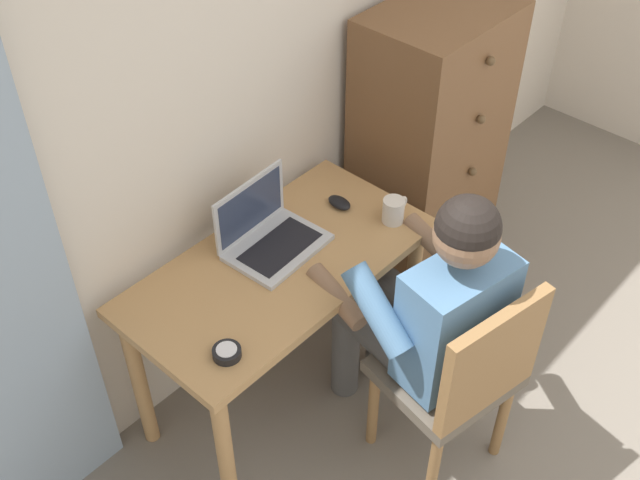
{
  "coord_description": "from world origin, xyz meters",
  "views": [
    {
      "loc": [
        -1.78,
        0.43,
        2.57
      ],
      "look_at": [
        -0.34,
        1.74,
        0.82
      ],
      "focal_mm": 43.64,
      "sensor_mm": 36.0,
      "label": 1
    }
  ],
  "objects_px": {
    "coffee_mug": "(393,210)",
    "chair": "(461,375)",
    "desk_clock": "(227,352)",
    "desk": "(280,287)",
    "computer_mouse": "(339,203)",
    "person_seated": "(427,306)",
    "laptop": "(268,233)",
    "dresser": "(428,150)"
  },
  "relations": [
    {
      "from": "desk_clock",
      "to": "chair",
      "type": "bearing_deg",
      "value": -40.23
    },
    {
      "from": "laptop",
      "to": "coffee_mug",
      "type": "distance_m",
      "value": 0.47
    },
    {
      "from": "desk_clock",
      "to": "coffee_mug",
      "type": "xyz_separation_m",
      "value": [
        0.84,
        0.02,
        0.03
      ]
    },
    {
      "from": "person_seated",
      "to": "computer_mouse",
      "type": "xyz_separation_m",
      "value": [
        0.16,
        0.53,
        0.05
      ]
    },
    {
      "from": "desk_clock",
      "to": "desk",
      "type": "bearing_deg",
      "value": 23.21
    },
    {
      "from": "laptop",
      "to": "person_seated",
      "type": "bearing_deg",
      "value": -73.93
    },
    {
      "from": "computer_mouse",
      "to": "dresser",
      "type": "bearing_deg",
      "value": 6.36
    },
    {
      "from": "laptop",
      "to": "computer_mouse",
      "type": "bearing_deg",
      "value": -7.58
    },
    {
      "from": "dresser",
      "to": "person_seated",
      "type": "bearing_deg",
      "value": -143.94
    },
    {
      "from": "coffee_mug",
      "to": "laptop",
      "type": "bearing_deg",
      "value": 148.44
    },
    {
      "from": "desk",
      "to": "person_seated",
      "type": "height_order",
      "value": "person_seated"
    },
    {
      "from": "dresser",
      "to": "person_seated",
      "type": "distance_m",
      "value": 0.96
    },
    {
      "from": "dresser",
      "to": "computer_mouse",
      "type": "xyz_separation_m",
      "value": [
        -0.61,
        -0.03,
        0.1
      ]
    },
    {
      "from": "chair",
      "to": "laptop",
      "type": "relative_size",
      "value": 2.5
    },
    {
      "from": "person_seated",
      "to": "coffee_mug",
      "type": "relative_size",
      "value": 10.02
    },
    {
      "from": "computer_mouse",
      "to": "chair",
      "type": "bearing_deg",
      "value": -101.7
    },
    {
      "from": "person_seated",
      "to": "computer_mouse",
      "type": "bearing_deg",
      "value": 73.02
    },
    {
      "from": "dresser",
      "to": "chair",
      "type": "relative_size",
      "value": 1.44
    },
    {
      "from": "dresser",
      "to": "coffee_mug",
      "type": "relative_size",
      "value": 10.6
    },
    {
      "from": "chair",
      "to": "computer_mouse",
      "type": "xyz_separation_m",
      "value": [
        0.19,
        0.71,
        0.24
      ]
    },
    {
      "from": "person_seated",
      "to": "computer_mouse",
      "type": "distance_m",
      "value": 0.56
    },
    {
      "from": "desk",
      "to": "person_seated",
      "type": "bearing_deg",
      "value": -66.46
    },
    {
      "from": "computer_mouse",
      "to": "desk_clock",
      "type": "xyz_separation_m",
      "value": [
        -0.77,
        -0.22,
        -0.0
      ]
    },
    {
      "from": "desk_clock",
      "to": "laptop",
      "type": "bearing_deg",
      "value": 30.88
    },
    {
      "from": "chair",
      "to": "computer_mouse",
      "type": "relative_size",
      "value": 8.85
    },
    {
      "from": "dresser",
      "to": "desk_clock",
      "type": "relative_size",
      "value": 14.14
    },
    {
      "from": "laptop",
      "to": "coffee_mug",
      "type": "relative_size",
      "value": 2.95
    },
    {
      "from": "person_seated",
      "to": "desk_clock",
      "type": "height_order",
      "value": "person_seated"
    },
    {
      "from": "desk",
      "to": "chair",
      "type": "height_order",
      "value": "chair"
    },
    {
      "from": "desk_clock",
      "to": "coffee_mug",
      "type": "height_order",
      "value": "coffee_mug"
    },
    {
      "from": "person_seated",
      "to": "coffee_mug",
      "type": "distance_m",
      "value": 0.41
    },
    {
      "from": "dresser",
      "to": "coffee_mug",
      "type": "distance_m",
      "value": 0.6
    },
    {
      "from": "coffee_mug",
      "to": "person_seated",
      "type": "bearing_deg",
      "value": -124.82
    },
    {
      "from": "coffee_mug",
      "to": "chair",
      "type": "bearing_deg",
      "value": -116.98
    },
    {
      "from": "desk",
      "to": "laptop",
      "type": "relative_size",
      "value": 3.15
    },
    {
      "from": "chair",
      "to": "dresser",
      "type": "bearing_deg",
      "value": 42.77
    },
    {
      "from": "desk",
      "to": "dresser",
      "type": "bearing_deg",
      "value": 4.76
    },
    {
      "from": "desk",
      "to": "laptop",
      "type": "xyz_separation_m",
      "value": [
        0.04,
        0.09,
        0.17
      ]
    },
    {
      "from": "dresser",
      "to": "laptop",
      "type": "distance_m",
      "value": 0.95
    },
    {
      "from": "computer_mouse",
      "to": "desk_clock",
      "type": "bearing_deg",
      "value": -160.56
    },
    {
      "from": "desk",
      "to": "laptop",
      "type": "height_order",
      "value": "laptop"
    },
    {
      "from": "chair",
      "to": "coffee_mug",
      "type": "relative_size",
      "value": 7.37
    }
  ]
}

